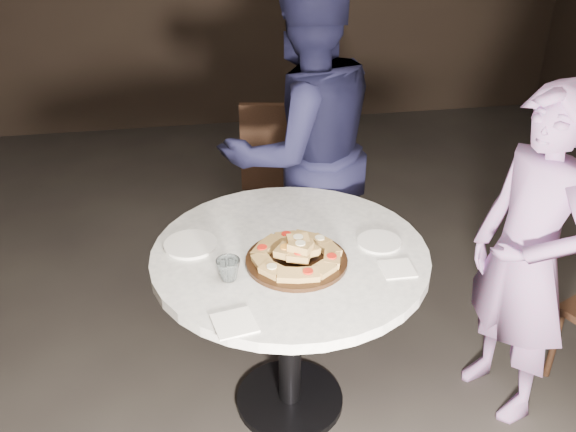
{
  "coord_description": "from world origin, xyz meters",
  "views": [
    {
      "loc": [
        -0.38,
        -2.03,
        2.19
      ],
      "look_at": [
        -0.02,
        0.1,
        0.95
      ],
      "focal_mm": 40.0,
      "sensor_mm": 36.0,
      "label": 1
    }
  ],
  "objects": [
    {
      "name": "floor",
      "position": [
        0.0,
        0.0,
        0.0
      ],
      "size": [
        7.0,
        7.0,
        0.0
      ],
      "primitive_type": "plane",
      "color": "black",
      "rests_on": "ground"
    },
    {
      "name": "table",
      "position": [
        -0.02,
        0.05,
        0.67
      ],
      "size": [
        1.45,
        1.45,
        0.82
      ],
      "rotation": [
        0.0,
        0.0,
        0.43
      ],
      "color": "black",
      "rests_on": "ground"
    },
    {
      "name": "serving_board",
      "position": [
        -0.01,
        -0.03,
        0.83
      ],
      "size": [
        0.5,
        0.5,
        0.02
      ],
      "primitive_type": "cylinder",
      "rotation": [
        0.0,
        0.0,
        0.36
      ],
      "color": "black",
      "rests_on": "table"
    },
    {
      "name": "focaccia_pile",
      "position": [
        -0.01,
        -0.03,
        0.86
      ],
      "size": [
        0.35,
        0.34,
        0.09
      ],
      "rotation": [
        0.0,
        0.0,
        -0.39
      ],
      "color": "#A67D40",
      "rests_on": "serving_board"
    },
    {
      "name": "plate_left",
      "position": [
        -0.41,
        0.15,
        0.83
      ],
      "size": [
        0.26,
        0.26,
        0.01
      ],
      "primitive_type": "cylinder",
      "rotation": [
        0.0,
        0.0,
        0.25
      ],
      "color": "white",
      "rests_on": "table"
    },
    {
      "name": "plate_right",
      "position": [
        0.34,
        0.05,
        0.82
      ],
      "size": [
        0.19,
        0.19,
        0.01
      ],
      "primitive_type": "cylinder",
      "rotation": [
        0.0,
        0.0,
        0.07
      ],
      "color": "white",
      "rests_on": "table"
    },
    {
      "name": "water_glass",
      "position": [
        -0.28,
        -0.1,
        0.86
      ],
      "size": [
        0.09,
        0.09,
        0.08
      ],
      "primitive_type": "imported",
      "rotation": [
        0.0,
        0.0,
        0.05
      ],
      "color": "silver",
      "rests_on": "table"
    },
    {
      "name": "napkin_near",
      "position": [
        -0.28,
        -0.36,
        0.82
      ],
      "size": [
        0.16,
        0.16,
        0.01
      ],
      "primitive_type": "cube",
      "rotation": [
        0.0,
        0.0,
        0.19
      ],
      "color": "white",
      "rests_on": "table"
    },
    {
      "name": "napkin_far",
      "position": [
        0.35,
        -0.14,
        0.82
      ],
      "size": [
        0.12,
        0.12,
        0.01
      ],
      "primitive_type": "cube",
      "rotation": [
        0.0,
        0.0,
        -0.01
      ],
      "color": "white",
      "rests_on": "table"
    },
    {
      "name": "chair_far",
      "position": [
        0.15,
        1.33,
        0.58
      ],
      "size": [
        0.55,
        0.56,
        1.0
      ],
      "rotation": [
        0.0,
        0.0,
        2.96
      ],
      "color": "black",
      "rests_on": "ground"
    },
    {
      "name": "diner_navy",
      "position": [
        0.17,
        0.84,
        0.89
      ],
      "size": [
        1.02,
        0.9,
        1.77
      ],
      "primitive_type": "imported",
      "rotation": [
        0.0,
        0.0,
        3.45
      ],
      "color": "black",
      "rests_on": "ground"
    },
    {
      "name": "diner_teal",
      "position": [
        0.93,
        -0.06,
        0.74
      ],
      "size": [
        0.49,
        0.62,
        1.49
      ],
      "primitive_type": "imported",
      "rotation": [
        0.0,
        0.0,
        -1.28
      ],
      "color": "#85649C",
      "rests_on": "ground"
    }
  ]
}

